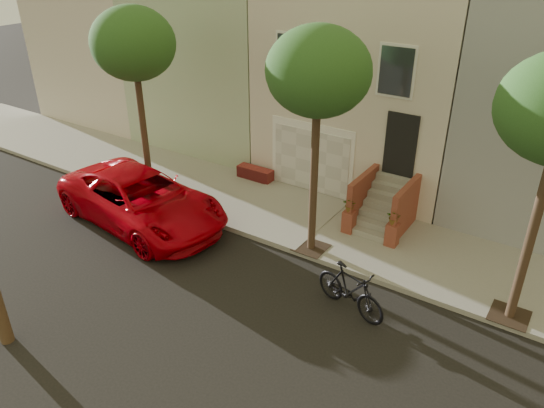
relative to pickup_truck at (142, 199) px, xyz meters
The scene contains 7 objects.
ground 5.06m from the pickup_truck, 29.21° to the right, with size 90.00×90.00×0.00m, color black.
sidewalk 5.30m from the pickup_truck, 33.82° to the left, with size 40.00×3.70×0.15m, color gray.
house_row 10.17m from the pickup_truck, 63.56° to the left, with size 33.10×11.70×7.00m.
tree_left 4.79m from the pickup_truck, 128.02° to the left, with size 2.70×2.57×6.30m.
tree_mid 7.09m from the pickup_truck, 15.32° to the left, with size 2.70×2.57×6.30m.
pickup_truck is the anchor object (origin of this frame).
motorcycle 7.46m from the pickup_truck, ahead, with size 0.59×2.08×1.25m, color black.
Camera 1 is at (7.10, -7.42, 8.37)m, focal length 34.19 mm.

